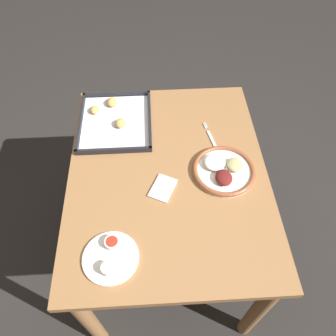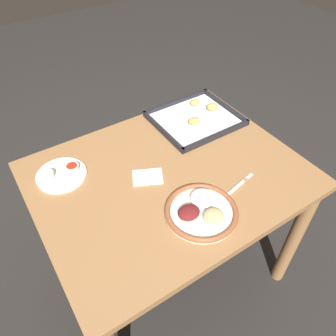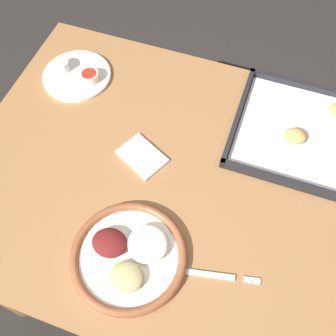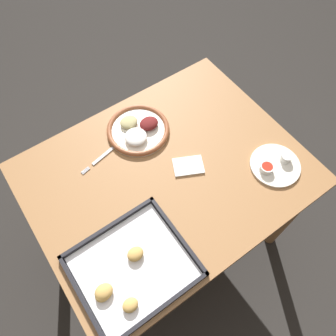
# 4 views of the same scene
# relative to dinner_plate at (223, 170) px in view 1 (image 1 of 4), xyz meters

# --- Properties ---
(ground_plane) EXTENTS (8.00, 8.00, 0.00)m
(ground_plane) POSITION_rel_dinner_plate_xyz_m (0.01, 0.22, -0.73)
(ground_plane) COLOR #282623
(dining_table) EXTENTS (1.00, 0.79, 0.71)m
(dining_table) POSITION_rel_dinner_plate_xyz_m (0.01, 0.22, -0.13)
(dining_table) COLOR olive
(dining_table) RESTS_ON ground_plane
(dinner_plate) EXTENTS (0.25, 0.25, 0.04)m
(dinner_plate) POSITION_rel_dinner_plate_xyz_m (0.00, 0.00, 0.00)
(dinner_plate) COLOR white
(dinner_plate) RESTS_ON dining_table
(fork) EXTENTS (0.22, 0.06, 0.00)m
(fork) POSITION_rel_dinner_plate_xyz_m (0.15, 0.02, -0.01)
(fork) COLOR silver
(fork) RESTS_ON dining_table
(saucer_plate) EXTENTS (0.19, 0.19, 0.04)m
(saucer_plate) POSITION_rel_dinner_plate_xyz_m (-0.33, 0.43, -0.00)
(saucer_plate) COLOR white
(saucer_plate) RESTS_ON dining_table
(baking_tray) EXTENTS (0.36, 0.32, 0.04)m
(baking_tray) POSITION_rel_dinner_plate_xyz_m (0.31, 0.44, -0.00)
(baking_tray) COLOR black
(baking_tray) RESTS_ON dining_table
(napkin) EXTENTS (0.13, 0.12, 0.01)m
(napkin) POSITION_rel_dinner_plate_xyz_m (-0.07, 0.24, -0.01)
(napkin) COLOR white
(napkin) RESTS_ON dining_table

